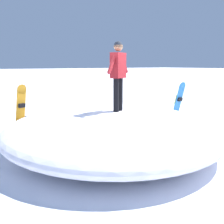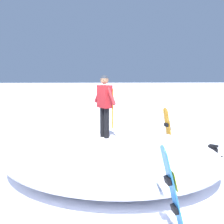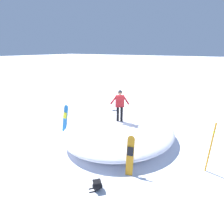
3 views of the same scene
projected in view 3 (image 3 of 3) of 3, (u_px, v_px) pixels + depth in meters
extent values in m
plane|color=white|center=(112.00, 135.00, 9.60)|extent=(240.00, 240.00, 0.00)
ellipsoid|color=white|center=(119.00, 131.00, 9.03)|extent=(7.65, 7.87, 0.96)
cylinder|color=black|center=(118.00, 114.00, 8.88)|extent=(0.14, 0.14, 0.81)
cylinder|color=black|center=(122.00, 114.00, 8.87)|extent=(0.14, 0.14, 0.81)
cube|color=maroon|center=(120.00, 101.00, 8.63)|extent=(0.50, 0.40, 0.60)
sphere|color=#936B4C|center=(120.00, 93.00, 8.47)|extent=(0.22, 0.22, 0.22)
cylinder|color=maroon|center=(114.00, 100.00, 8.63)|extent=(0.38, 0.25, 0.50)
cylinder|color=maroon|center=(126.00, 100.00, 8.59)|extent=(0.38, 0.25, 0.50)
sphere|color=#333842|center=(120.00, 92.00, 8.46)|extent=(0.21, 0.21, 0.21)
cube|color=#2672BF|center=(65.00, 120.00, 9.90)|extent=(0.31, 0.39, 1.39)
cylinder|color=#2672BF|center=(66.00, 108.00, 9.80)|extent=(0.30, 0.10, 0.29)
cube|color=yellow|center=(65.00, 116.00, 9.82)|extent=(0.25, 0.11, 0.33)
cube|color=black|center=(66.00, 115.00, 9.90)|extent=(0.19, 0.10, 0.12)
cube|color=black|center=(65.00, 124.00, 9.97)|extent=(0.19, 0.10, 0.12)
cube|color=orange|center=(130.00, 157.00, 6.41)|extent=(0.35, 0.35, 1.43)
cylinder|color=orange|center=(131.00, 139.00, 6.28)|extent=(0.29, 0.15, 0.28)
cube|color=black|center=(130.00, 152.00, 6.33)|extent=(0.25, 0.14, 0.34)
cube|color=black|center=(131.00, 150.00, 6.40)|extent=(0.21, 0.14, 0.12)
cube|color=black|center=(130.00, 163.00, 6.49)|extent=(0.21, 0.14, 0.12)
ellipsoid|color=black|center=(97.00, 185.00, 5.80)|extent=(0.42, 0.42, 0.36)
ellipsoid|color=black|center=(101.00, 186.00, 5.85)|extent=(0.21, 0.21, 0.17)
cube|color=black|center=(97.00, 182.00, 5.75)|extent=(0.35, 0.36, 0.06)
cylinder|color=black|center=(92.00, 188.00, 5.89)|extent=(0.18, 0.19, 0.04)
cylinder|color=black|center=(92.00, 192.00, 5.75)|extent=(0.18, 0.19, 0.04)
ellipsoid|color=#1E2333|center=(114.00, 113.00, 12.25)|extent=(0.28, 0.41, 0.41)
ellipsoid|color=#2B3144|center=(113.00, 115.00, 12.12)|extent=(0.21, 0.12, 0.20)
cube|color=#1E2333|center=(114.00, 111.00, 12.19)|extent=(0.24, 0.35, 0.06)
cylinder|color=#1E2333|center=(116.00, 115.00, 12.45)|extent=(0.04, 0.29, 0.04)
cylinder|color=#1E2333|center=(115.00, 114.00, 12.53)|extent=(0.04, 0.29, 0.04)
cylinder|color=orange|center=(210.00, 148.00, 6.40)|extent=(0.06, 0.06, 2.10)
cylinder|color=yellow|center=(214.00, 132.00, 6.17)|extent=(0.10, 0.10, 0.06)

